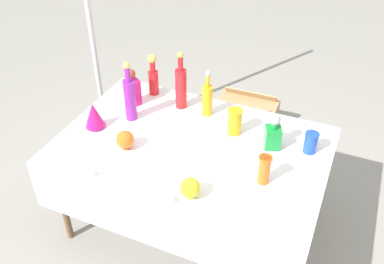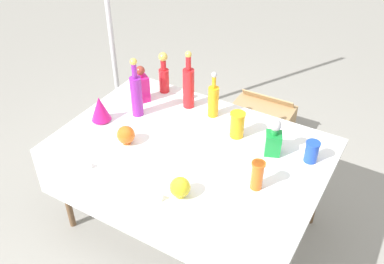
# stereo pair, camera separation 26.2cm
# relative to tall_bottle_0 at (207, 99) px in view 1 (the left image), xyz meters

# --- Properties ---
(ground_plane) EXTENTS (40.00, 40.00, 0.00)m
(ground_plane) POSITION_rel_tall_bottle_0_xyz_m (0.04, -0.36, -0.89)
(ground_plane) COLOR gray
(display_table) EXTENTS (1.73, 1.14, 0.76)m
(display_table) POSITION_rel_tall_bottle_0_xyz_m (0.04, -0.41, -0.19)
(display_table) COLOR white
(display_table) RESTS_ON ground
(tall_bottle_0) EXTENTS (0.08, 0.08, 0.35)m
(tall_bottle_0) POSITION_rel_tall_bottle_0_xyz_m (0.00, 0.00, 0.00)
(tall_bottle_0) COLOR orange
(tall_bottle_0) RESTS_ON display_table
(tall_bottle_1) EXTENTS (0.08, 0.08, 0.44)m
(tall_bottle_1) POSITION_rel_tall_bottle_0_xyz_m (-0.21, 0.01, 0.04)
(tall_bottle_1) COLOR red
(tall_bottle_1) RESTS_ON display_table
(tall_bottle_2) EXTENTS (0.08, 0.08, 0.33)m
(tall_bottle_2) POSITION_rel_tall_bottle_0_xyz_m (-0.48, 0.10, 0.02)
(tall_bottle_2) COLOR red
(tall_bottle_2) RESTS_ON display_table
(tall_bottle_3) EXTENTS (0.08, 0.08, 0.44)m
(tall_bottle_3) POSITION_rel_tall_bottle_0_xyz_m (-0.47, -0.26, 0.05)
(tall_bottle_3) COLOR purple
(tall_bottle_3) RESTS_ON display_table
(square_decanter_0) EXTENTS (0.13, 0.13, 0.28)m
(square_decanter_0) POSITION_rel_tall_bottle_0_xyz_m (-0.55, -0.09, -0.01)
(square_decanter_0) COLOR #C61972
(square_decanter_0) RESTS_ON display_table
(square_decanter_1) EXTENTS (0.13, 0.13, 0.25)m
(square_decanter_1) POSITION_rel_tall_bottle_0_xyz_m (0.52, -0.18, -0.02)
(square_decanter_1) COLOR #198C38
(square_decanter_1) RESTS_ON display_table
(slender_vase_0) EXTENTS (0.10, 0.10, 0.18)m
(slender_vase_0) POSITION_rel_tall_bottle_0_xyz_m (0.25, -0.13, -0.03)
(slender_vase_0) COLOR orange
(slender_vase_0) RESTS_ON display_table
(slender_vase_1) EXTENTS (0.08, 0.08, 0.18)m
(slender_vase_1) POSITION_rel_tall_bottle_0_xyz_m (0.56, -0.52, -0.03)
(slender_vase_1) COLOR orange
(slender_vase_1) RESTS_ON display_table
(slender_vase_2) EXTENTS (0.09, 0.09, 0.14)m
(slender_vase_2) POSITION_rel_tall_bottle_0_xyz_m (0.75, -0.13, -0.05)
(slender_vase_2) COLOR blue
(slender_vase_2) RESTS_ON display_table
(fluted_vase_0) EXTENTS (0.14, 0.14, 0.19)m
(fluted_vase_0) POSITION_rel_tall_bottle_0_xyz_m (-0.64, -0.45, -0.03)
(fluted_vase_0) COLOR #C61972
(fluted_vase_0) RESTS_ON display_table
(round_bowl_0) EXTENTS (0.12, 0.12, 0.13)m
(round_bowl_0) POSITION_rel_tall_bottle_0_xyz_m (0.22, -0.80, -0.06)
(round_bowl_0) COLOR yellow
(round_bowl_0) RESTS_ON display_table
(round_bowl_1) EXTENTS (0.12, 0.12, 0.13)m
(round_bowl_1) POSITION_rel_tall_bottle_0_xyz_m (-0.33, -0.57, -0.06)
(round_bowl_1) COLOR orange
(round_bowl_1) RESTS_ON display_table
(price_tag_left) EXTENTS (0.05, 0.02, 0.04)m
(price_tag_left) POSITION_rel_tall_bottle_0_xyz_m (-0.39, -0.88, -0.11)
(price_tag_left) COLOR white
(price_tag_left) RESTS_ON display_table
(price_tag_center) EXTENTS (0.05, 0.02, 0.04)m
(price_tag_center) POSITION_rel_tall_bottle_0_xyz_m (0.13, -0.88, -0.11)
(price_tag_center) COLOR white
(price_tag_center) RESTS_ON display_table
(cardboard_box_behind_left) EXTENTS (0.56, 0.39, 0.39)m
(cardboard_box_behind_left) POSITION_rel_tall_bottle_0_xyz_m (0.04, 0.92, -0.73)
(cardboard_box_behind_left) COLOR tan
(cardboard_box_behind_left) RESTS_ON ground
(canopy_pole) EXTENTS (0.18, 0.18, 2.68)m
(canopy_pole) POSITION_rel_tall_bottle_0_xyz_m (-1.15, 0.32, 0.19)
(canopy_pole) COLOR silver
(canopy_pole) RESTS_ON ground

